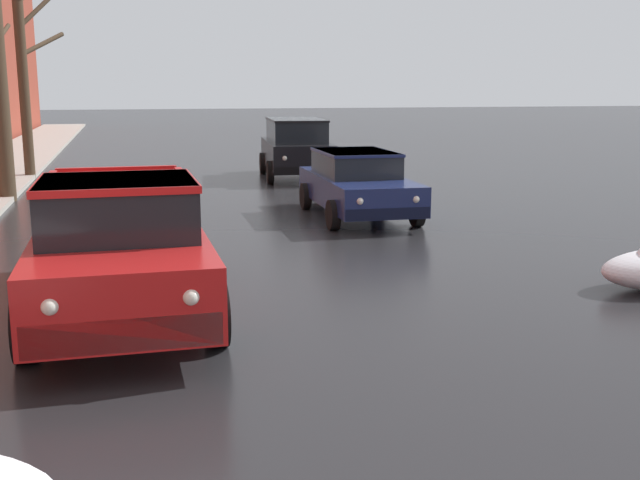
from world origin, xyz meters
name	(u,v)px	position (x,y,z in m)	size (l,w,h in m)	color
snow_bank_near_corner_right	(297,148)	(4.68, 30.45, 0.26)	(2.88, 1.13, 0.66)	white
bare_tree_far_down_block	(25,65)	(-5.10, 24.08, 3.41)	(1.33, 2.69, 6.57)	#423323
pickup_truck_red_approaching_near_lane	(120,245)	(-2.44, 8.57, 0.88)	(2.20, 5.41, 1.76)	red
sedan_darkblue_parked_kerbside_close	(357,182)	(2.49, 14.80, 0.75)	(2.02, 4.46, 1.42)	navy
suv_black_parked_kerbside_mid	(296,146)	(2.80, 22.19, 0.99)	(2.37, 4.65, 1.82)	black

